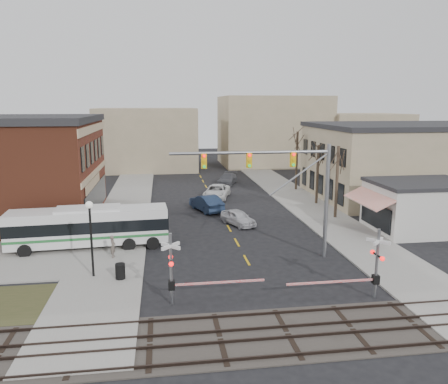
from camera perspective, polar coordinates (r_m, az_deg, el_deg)
The scene contains 22 objects.
ground at distance 28.86m, azimuth 3.74°, elevation -10.25°, with size 160.00×160.00×0.00m, color black.
sidewalk_west at distance 47.59m, azimuth -12.60°, elevation -1.72°, with size 5.00×60.00×0.12m, color gray.
sidewalk_east at distance 49.78m, azimuth 9.76°, elevation -1.04°, with size 5.00×60.00×0.12m, color gray.
ballast_strip at distance 21.83m, azimuth 8.26°, elevation -17.79°, with size 160.00×5.00×0.06m, color #332D28.
rail_tracks at distance 21.78m, azimuth 8.26°, elevation -17.59°, with size 160.00×3.91×0.14m.
tan_building at distance 54.23m, azimuth 22.61°, elevation 3.77°, with size 20.30×15.30×8.50m.
awning_shop at distance 40.52m, azimuth 24.31°, elevation -1.70°, with size 9.74×6.20×4.30m.
tree_east_a at distance 42.10m, azimuth 14.52°, elevation 1.27°, with size 0.28×0.28×6.75m.
tree_east_b at distance 47.75m, azimuth 12.10°, elevation 2.27°, with size 0.28×0.28×6.30m.
tree_east_c at distance 55.25m, azimuth 9.47°, elevation 4.05°, with size 0.28×0.28×7.20m.
transit_bus at distance 34.14m, azimuth -17.21°, elevation -4.31°, with size 11.72×3.26×2.98m.
traffic_signal_mast at distance 29.78m, azimuth 8.09°, elevation 1.91°, with size 10.90×0.30×8.00m.
rr_crossing_west at distance 23.79m, azimuth -5.87°, elevation -10.03°, with size 5.60×1.36×4.00m.
rr_crossing_east at distance 25.58m, azimuth 18.46°, elevation -9.02°, with size 5.60×1.36×4.00m.
street_lamp at distance 27.82m, azimuth -17.06°, elevation -3.99°, with size 0.44×0.44×4.78m.
trash_bin at distance 27.87m, azimuth -13.40°, elevation -10.03°, with size 0.60×0.60×0.96m, color black.
car_a at distance 39.12m, azimuth 1.85°, elevation -3.35°, with size 1.60×3.99×1.36m, color silver.
car_b at distance 44.21m, azimuth -2.32°, elevation -1.43°, with size 1.75×5.03×1.66m, color #19273F.
car_c at distance 50.19m, azimuth -0.95°, elevation 0.05°, with size 2.53×5.49×1.52m, color silver.
car_d at distance 58.93m, azimuth 0.45°, elevation 1.71°, with size 2.03×4.98×1.45m, color #46474C.
pedestrian_near at distance 31.62m, azimuth -14.30°, elevation -6.90°, with size 0.57×0.37×1.56m, color #62574E.
pedestrian_far at distance 35.17m, azimuth -16.13°, elevation -5.13°, with size 0.76×0.59×1.57m, color #394463.
Camera 1 is at (-5.62, -26.23, 10.63)m, focal length 35.00 mm.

